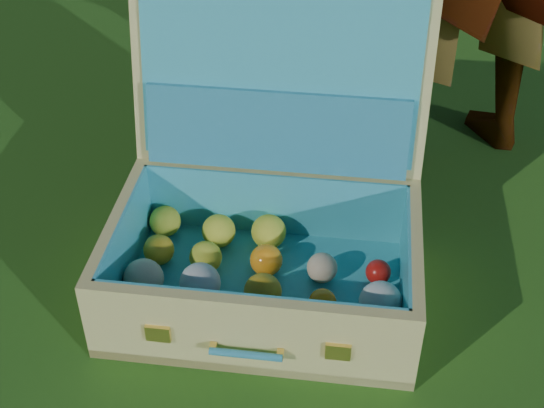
{
  "coord_description": "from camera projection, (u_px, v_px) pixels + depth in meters",
  "views": [
    {
      "loc": [
        0.39,
        -1.01,
        1.12
      ],
      "look_at": [
        0.12,
        0.16,
        0.18
      ],
      "focal_mm": 50.0,
      "sensor_mm": 36.0,
      "label": 1
    }
  ],
  "objects": [
    {
      "name": "ground",
      "position": [
        195.0,
        314.0,
        1.53
      ],
      "size": [
        60.0,
        60.0,
        0.0
      ],
      "primitive_type": "plane",
      "color": "#215114",
      "rests_on": "ground"
    },
    {
      "name": "suitcase",
      "position": [
        266.0,
        210.0,
        1.53
      ],
      "size": [
        0.65,
        0.58,
        0.58
      ],
      "rotation": [
        0.0,
        0.0,
        0.09
      ],
      "color": "#D5C872",
      "rests_on": "ground"
    }
  ]
}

